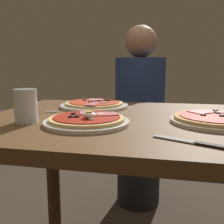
{
  "coord_description": "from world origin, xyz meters",
  "views": [
    {
      "loc": [
        0.07,
        -0.9,
        0.93
      ],
      "look_at": [
        -0.1,
        -0.06,
        0.78
      ],
      "focal_mm": 41.77,
      "sensor_mm": 36.0,
      "label": 1
    }
  ],
  "objects_px": {
    "water_glass_near": "(26,108)",
    "fork": "(33,113)",
    "pizza_foreground": "(87,120)",
    "knife": "(197,143)",
    "dining_table": "(143,152)",
    "pizza_across_right": "(94,105)",
    "pizza_across_left": "(217,119)",
    "diner_person": "(139,123)"
  },
  "relations": [
    {
      "from": "pizza_foreground",
      "to": "knife",
      "type": "height_order",
      "value": "pizza_foreground"
    },
    {
      "from": "dining_table",
      "to": "fork",
      "type": "bearing_deg",
      "value": 178.52
    },
    {
      "from": "dining_table",
      "to": "water_glass_near",
      "type": "bearing_deg",
      "value": -157.99
    },
    {
      "from": "pizza_across_right",
      "to": "dining_table",
      "type": "bearing_deg",
      "value": -40.51
    },
    {
      "from": "fork",
      "to": "diner_person",
      "type": "distance_m",
      "value": 0.86
    },
    {
      "from": "pizza_across_left",
      "to": "pizza_across_right",
      "type": "xyz_separation_m",
      "value": [
        -0.47,
        0.23,
        -0.0
      ]
    },
    {
      "from": "water_glass_near",
      "to": "diner_person",
      "type": "xyz_separation_m",
      "value": [
        0.27,
        0.93,
        -0.24
      ]
    },
    {
      "from": "knife",
      "to": "diner_person",
      "type": "height_order",
      "value": "diner_person"
    },
    {
      "from": "water_glass_near",
      "to": "fork",
      "type": "xyz_separation_m",
      "value": [
        -0.06,
        0.16,
        -0.05
      ]
    },
    {
      "from": "water_glass_near",
      "to": "knife",
      "type": "bearing_deg",
      "value": -14.44
    },
    {
      "from": "pizza_foreground",
      "to": "diner_person",
      "type": "relative_size",
      "value": 0.23
    },
    {
      "from": "pizza_across_left",
      "to": "water_glass_near",
      "type": "height_order",
      "value": "water_glass_near"
    },
    {
      "from": "fork",
      "to": "diner_person",
      "type": "height_order",
      "value": "diner_person"
    },
    {
      "from": "pizza_across_left",
      "to": "knife",
      "type": "bearing_deg",
      "value": -108.72
    },
    {
      "from": "pizza_foreground",
      "to": "pizza_across_right",
      "type": "distance_m",
      "value": 0.34
    },
    {
      "from": "pizza_across_right",
      "to": "pizza_across_left",
      "type": "bearing_deg",
      "value": -25.98
    },
    {
      "from": "pizza_foreground",
      "to": "pizza_across_left",
      "type": "distance_m",
      "value": 0.42
    },
    {
      "from": "pizza_across_left",
      "to": "knife",
      "type": "xyz_separation_m",
      "value": [
        -0.09,
        -0.25,
        -0.01
      ]
    },
    {
      "from": "dining_table",
      "to": "knife",
      "type": "distance_m",
      "value": 0.34
    },
    {
      "from": "pizza_across_left",
      "to": "pizza_across_right",
      "type": "relative_size",
      "value": 0.97
    },
    {
      "from": "pizza_across_left",
      "to": "fork",
      "type": "bearing_deg",
      "value": 176.68
    },
    {
      "from": "knife",
      "to": "pizza_foreground",
      "type": "bearing_deg",
      "value": 154.55
    },
    {
      "from": "diner_person",
      "to": "knife",
      "type": "bearing_deg",
      "value": 102.87
    },
    {
      "from": "knife",
      "to": "pizza_across_left",
      "type": "bearing_deg",
      "value": 71.28
    },
    {
      "from": "water_glass_near",
      "to": "knife",
      "type": "xyz_separation_m",
      "value": [
        0.51,
        -0.13,
        -0.05
      ]
    },
    {
      "from": "fork",
      "to": "pizza_foreground",
      "type": "bearing_deg",
      "value": -28.34
    },
    {
      "from": "pizza_foreground",
      "to": "pizza_across_right",
      "type": "relative_size",
      "value": 0.9
    },
    {
      "from": "pizza_across_right",
      "to": "fork",
      "type": "height_order",
      "value": "pizza_across_right"
    },
    {
      "from": "water_glass_near",
      "to": "fork",
      "type": "relative_size",
      "value": 0.72
    },
    {
      "from": "water_glass_near",
      "to": "fork",
      "type": "distance_m",
      "value": 0.18
    },
    {
      "from": "fork",
      "to": "knife",
      "type": "relative_size",
      "value": 0.82
    },
    {
      "from": "pizza_across_left",
      "to": "water_glass_near",
      "type": "xyz_separation_m",
      "value": [
        -0.6,
        -0.12,
        0.04
      ]
    },
    {
      "from": "pizza_across_left",
      "to": "pizza_across_right",
      "type": "bearing_deg",
      "value": 154.02
    },
    {
      "from": "dining_table",
      "to": "pizza_across_left",
      "type": "relative_size",
      "value": 3.92
    },
    {
      "from": "fork",
      "to": "knife",
      "type": "bearing_deg",
      "value": -26.78
    },
    {
      "from": "pizza_across_right",
      "to": "fork",
      "type": "relative_size",
      "value": 1.98
    },
    {
      "from": "pizza_foreground",
      "to": "diner_person",
      "type": "distance_m",
      "value": 0.94
    },
    {
      "from": "pizza_foreground",
      "to": "water_glass_near",
      "type": "relative_size",
      "value": 2.49
    },
    {
      "from": "dining_table",
      "to": "pizza_across_right",
      "type": "xyz_separation_m",
      "value": [
        -0.24,
        0.2,
        0.13
      ]
    },
    {
      "from": "pizza_foreground",
      "to": "pizza_across_left",
      "type": "height_order",
      "value": "pizza_foreground"
    },
    {
      "from": "pizza_across_left",
      "to": "diner_person",
      "type": "relative_size",
      "value": 0.25
    },
    {
      "from": "pizza_foreground",
      "to": "knife",
      "type": "xyz_separation_m",
      "value": [
        0.32,
        -0.15,
        -0.01
      ]
    }
  ]
}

